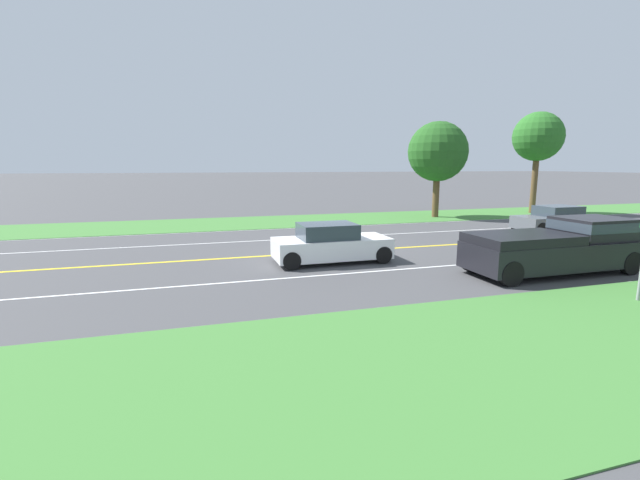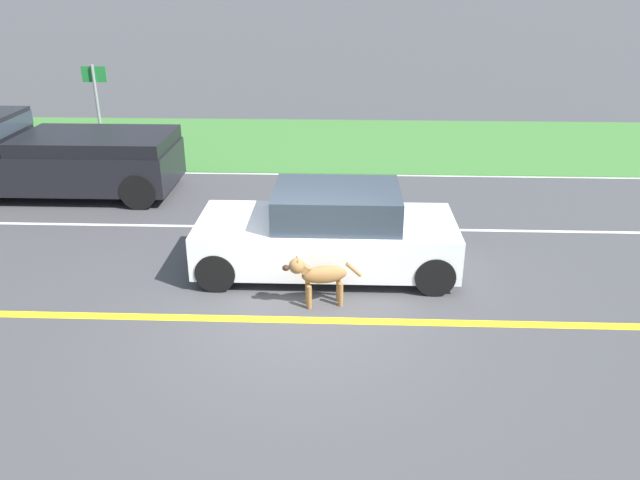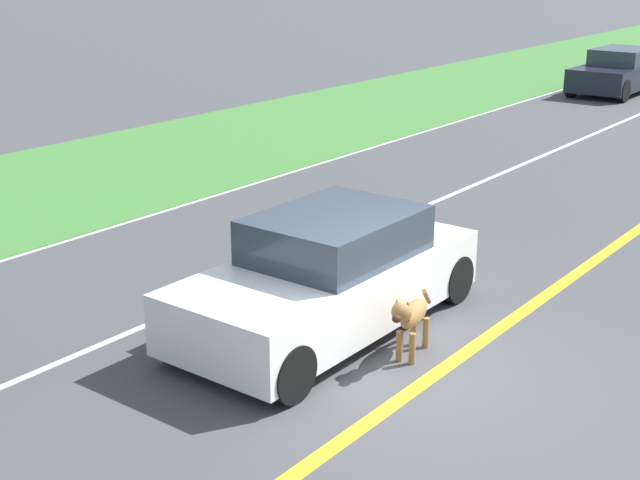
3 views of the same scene
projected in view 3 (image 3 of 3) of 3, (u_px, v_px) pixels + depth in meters
name	position (u px, v px, depth m)	size (l,w,h in m)	color
ground_plane	(431.00, 378.00, 9.63)	(400.00, 400.00, 0.00)	#424244
centre_divider_line	(431.00, 377.00, 9.63)	(0.18, 160.00, 0.01)	yellow
lane_edge_line_right	(37.00, 249.00, 13.67)	(0.14, 160.00, 0.01)	white
lane_dash_same_dir	(200.00, 302.00, 11.65)	(0.10, 160.00, 0.01)	white
ego_car	(329.00, 276.00, 10.70)	(1.83, 4.20, 1.43)	white
dog	(411.00, 316.00, 9.94)	(0.40, 1.18, 0.82)	olive
car_trailing_near	(619.00, 72.00, 27.99)	(1.81, 4.40, 1.36)	black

